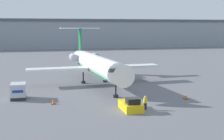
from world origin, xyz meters
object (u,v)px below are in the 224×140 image
(pushback_tug, at_px, (131,105))
(airplane_main, at_px, (95,64))
(traffic_cone_left, at_px, (53,101))
(traffic_cone_right, at_px, (186,97))
(worker_near_tug, at_px, (145,102))
(luggage_cart, at_px, (18,91))

(pushback_tug, bearing_deg, airplane_main, 92.29)
(traffic_cone_left, relative_size, traffic_cone_right, 1.04)
(pushback_tug, height_order, worker_near_tug, worker_near_tug)
(traffic_cone_left, bearing_deg, worker_near_tug, -26.89)
(airplane_main, xyz_separation_m, traffic_cone_left, (-8.25, -13.60, -3.23))
(airplane_main, bearing_deg, pushback_tug, -87.71)
(pushback_tug, xyz_separation_m, traffic_cone_left, (-9.01, 5.41, -0.24))
(traffic_cone_left, distance_m, traffic_cone_right, 18.44)
(luggage_cart, bearing_deg, worker_near_tug, -32.08)
(airplane_main, relative_size, luggage_cart, 10.56)
(traffic_cone_right, bearing_deg, worker_near_tug, -151.87)
(traffic_cone_left, bearing_deg, pushback_tug, -31.01)
(traffic_cone_right, bearing_deg, traffic_cone_left, 175.41)
(worker_near_tug, height_order, traffic_cone_left, worker_near_tug)
(pushback_tug, xyz_separation_m, luggage_cart, (-13.64, 9.62, 0.50))
(worker_near_tug, height_order, traffic_cone_right, worker_near_tug)
(luggage_cart, bearing_deg, airplane_main, 36.09)
(airplane_main, bearing_deg, traffic_cone_right, -56.09)
(airplane_main, height_order, worker_near_tug, airplane_main)
(pushback_tug, relative_size, worker_near_tug, 2.33)
(luggage_cart, xyz_separation_m, traffic_cone_right, (23.02, -5.68, -0.76))
(pushback_tug, relative_size, luggage_cart, 1.41)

